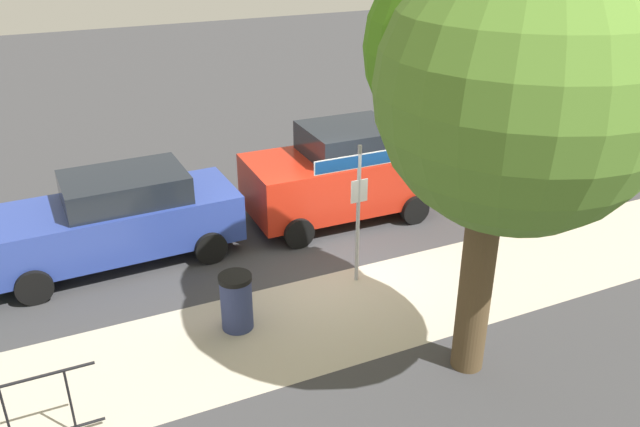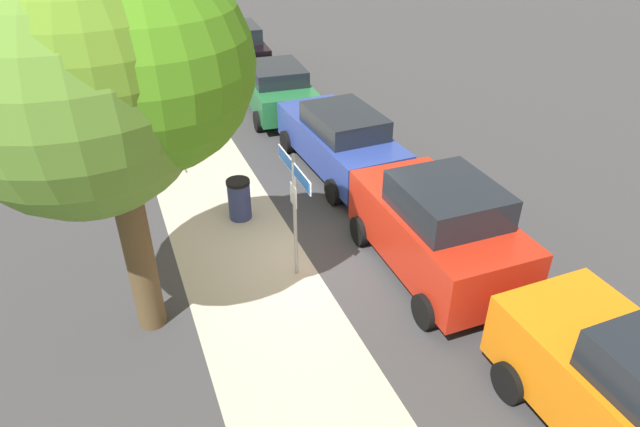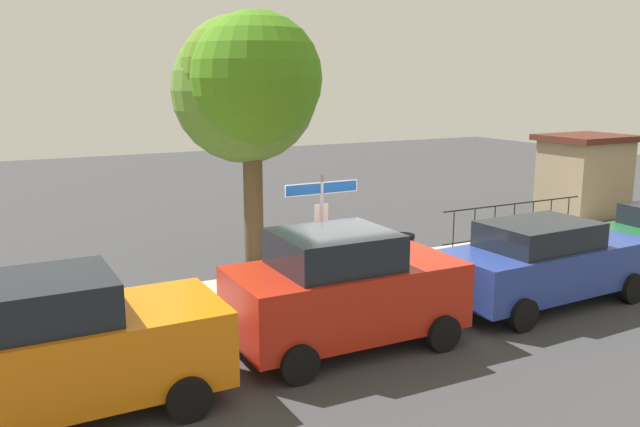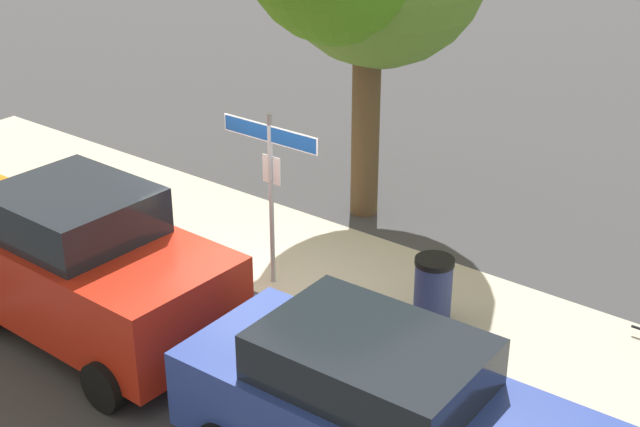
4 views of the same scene
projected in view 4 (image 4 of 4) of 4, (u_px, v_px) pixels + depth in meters
ground_plane at (271, 298)px, 13.14m from camera, size 60.00×60.00×0.00m
sidewalk_strip at (435, 305)px, 12.95m from camera, size 24.00×2.60×0.00m
street_sign at (270, 164)px, 12.78m from camera, size 1.71×0.07×2.65m
car_red at (89, 267)px, 11.83m from camera, size 4.06×2.20×2.08m
car_blue at (389, 417)px, 9.19m from camera, size 4.74×2.11×1.77m
trash_bin at (433, 290)px, 12.35m from camera, size 0.55×0.55×0.98m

